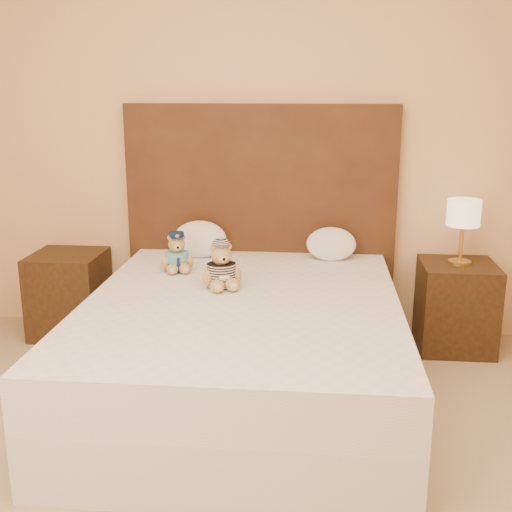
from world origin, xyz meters
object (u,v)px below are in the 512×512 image
at_px(teddy_police, 177,252).
at_px(pillow_right, 331,242).
at_px(bed, 242,349).
at_px(lamp, 463,216).
at_px(nightstand_right, 456,306).
at_px(teddy_prisoner, 221,265).
at_px(nightstand_left, 69,294).
at_px(pillow_left, 199,237).

height_order(teddy_police, pillow_right, teddy_police).
xyz_separation_m(bed, lamp, (1.25, 0.80, 0.57)).
distance_m(nightstand_right, teddy_prisoner, 1.57).
relative_size(bed, nightstand_left, 3.64).
relative_size(lamp, teddy_police, 1.72).
distance_m(teddy_police, pillow_left, 0.36).
distance_m(bed, teddy_police, 0.76).
xyz_separation_m(teddy_police, teddy_prisoner, (0.31, -0.30, 0.01)).
xyz_separation_m(pillow_left, pillow_right, (0.84, 0.00, -0.01)).
distance_m(nightstand_right, teddy_police, 1.77).
bearing_deg(teddy_police, pillow_right, 3.01).
height_order(teddy_police, teddy_prisoner, teddy_prisoner).
bearing_deg(pillow_left, bed, -65.82).
height_order(lamp, teddy_prisoner, lamp).
height_order(lamp, pillow_right, lamp).
distance_m(bed, teddy_prisoner, 0.46).
height_order(lamp, pillow_left, lamp).
bearing_deg(nightstand_left, bed, -32.62).
xyz_separation_m(lamp, teddy_prisoner, (-1.38, -0.62, -0.17)).
xyz_separation_m(nightstand_left, nightstand_right, (2.50, 0.00, 0.00)).
height_order(bed, teddy_police, teddy_police).
bearing_deg(teddy_police, bed, -65.56).
bearing_deg(pillow_left, nightstand_left, -178.04).
xyz_separation_m(nightstand_left, pillow_right, (1.71, 0.03, 0.38)).
bearing_deg(nightstand_right, bed, -147.38).
xyz_separation_m(teddy_police, pillow_left, (0.07, 0.36, 0.01)).
xyz_separation_m(bed, pillow_left, (-0.37, 0.83, 0.40)).
distance_m(nightstand_left, teddy_police, 0.96).
bearing_deg(pillow_right, bed, -119.20).
bearing_deg(teddy_police, lamp, -7.56).
height_order(nightstand_right, pillow_right, pillow_right).
xyz_separation_m(bed, teddy_police, (-0.44, 0.47, 0.39)).
relative_size(lamp, teddy_prisoner, 1.58).
bearing_deg(nightstand_right, teddy_police, -169.09).
bearing_deg(teddy_police, teddy_prisoner, -62.32).
relative_size(nightstand_left, nightstand_right, 1.00).
distance_m(nightstand_left, teddy_prisoner, 1.34).
distance_m(nightstand_right, pillow_left, 1.67).
distance_m(bed, nightstand_right, 1.48).
xyz_separation_m(teddy_prisoner, pillow_right, (0.60, 0.65, -0.02)).
bearing_deg(nightstand_left, nightstand_right, 0.00).
height_order(nightstand_right, pillow_left, pillow_left).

